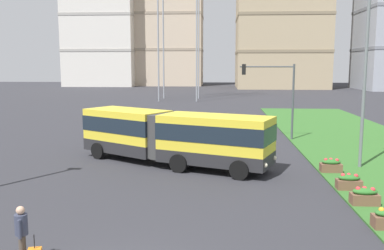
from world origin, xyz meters
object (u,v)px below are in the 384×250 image
at_px(articulated_bus, 171,136).
at_px(apartment_tower_centre, 282,1).
at_px(apartment_tower_west, 101,1).
at_px(traffic_light_far_right, 275,88).
at_px(flower_planter_2, 365,196).
at_px(streetlight_median, 365,69).
at_px(apartment_tower_westcentre, 169,17).
at_px(flower_planter_3, 349,182).
at_px(flower_planter_4, 331,165).
at_px(pedestrian_crossing, 22,231).

bearing_deg(articulated_bus, apartment_tower_centre, 78.19).
bearing_deg(apartment_tower_west, traffic_light_far_right, -66.24).
xyz_separation_m(flower_planter_2, streetlight_median, (1.90, 6.49, 5.05)).
distance_m(traffic_light_far_right, apartment_tower_west, 93.06).
bearing_deg(articulated_bus, apartment_tower_westcentre, 96.95).
bearing_deg(apartment_tower_centre, flower_planter_3, -95.79).
distance_m(flower_planter_4, streetlight_median, 5.54).
distance_m(flower_planter_2, flower_planter_4, 5.24).
bearing_deg(apartment_tower_west, flower_planter_3, -68.25).
bearing_deg(apartment_tower_westcentre, flower_planter_2, -78.80).
relative_size(flower_planter_4, apartment_tower_westcentre, 0.03).
bearing_deg(flower_planter_4, flower_planter_3, -90.00).
bearing_deg(flower_planter_4, apartment_tower_westcentre, 101.78).
bearing_deg(flower_planter_4, articulated_bus, 170.47).
xyz_separation_m(pedestrian_crossing, flower_planter_2, (11.50, 5.80, -0.58)).
relative_size(pedestrian_crossing, traffic_light_far_right, 0.30).
relative_size(flower_planter_3, flower_planter_4, 1.00).
bearing_deg(pedestrian_crossing, flower_planter_3, 34.51).
bearing_deg(streetlight_median, flower_planter_3, -113.41).
bearing_deg(apartment_tower_westcentre, articulated_bus, -83.05).
height_order(flower_planter_4, streetlight_median, streetlight_median).
height_order(flower_planter_2, flower_planter_4, same).
relative_size(pedestrian_crossing, flower_planter_3, 1.58).
height_order(traffic_light_far_right, streetlight_median, streetlight_median).
xyz_separation_m(apartment_tower_west, apartment_tower_westcentre, (18.03, 4.71, -3.96)).
xyz_separation_m(flower_planter_4, apartment_tower_west, (-38.47, 93.28, 22.65)).
distance_m(articulated_bus, traffic_light_far_right, 11.16).
distance_m(pedestrian_crossing, streetlight_median, 18.72).
relative_size(flower_planter_3, apartment_tower_west, 0.02).
height_order(flower_planter_3, apartment_tower_westcentre, apartment_tower_westcentre).
distance_m(traffic_light_far_right, apartment_tower_westcentre, 91.30).
height_order(flower_planter_2, traffic_light_far_right, traffic_light_far_right).
distance_m(flower_planter_3, apartment_tower_centre, 92.25).
xyz_separation_m(pedestrian_crossing, traffic_light_far_right, (9.72, 20.95, 3.00)).
height_order(streetlight_median, apartment_tower_west, apartment_tower_west).
height_order(pedestrian_crossing, flower_planter_2, pedestrian_crossing).
bearing_deg(articulated_bus, pedestrian_crossing, -102.77).
height_order(traffic_light_far_right, apartment_tower_centre, apartment_tower_centre).
xyz_separation_m(traffic_light_far_right, apartment_tower_westcentre, (-18.66, 88.08, 15.12)).
xyz_separation_m(pedestrian_crossing, apartment_tower_westcentre, (-8.94, 109.03, 18.12)).
height_order(flower_planter_3, flower_planter_4, same).
relative_size(articulated_bus, traffic_light_far_right, 2.01).
relative_size(articulated_bus, flower_planter_3, 10.54).
bearing_deg(flower_planter_2, flower_planter_3, 90.00).
xyz_separation_m(articulated_bus, apartment_tower_westcentre, (-11.77, 96.54, 17.47)).
bearing_deg(pedestrian_crossing, apartment_tower_centre, 78.06).
distance_m(flower_planter_2, streetlight_median, 8.44).
bearing_deg(traffic_light_far_right, streetlight_median, -67.01).
height_order(flower_planter_4, apartment_tower_westcentre, apartment_tower_westcentre).
bearing_deg(apartment_tower_westcentre, flower_planter_4, -78.22).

